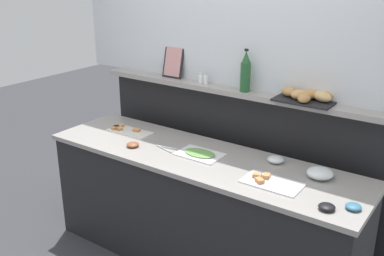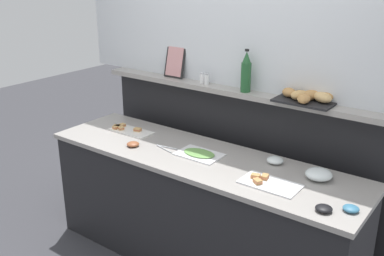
{
  "view_description": "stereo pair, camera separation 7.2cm",
  "coord_description": "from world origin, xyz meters",
  "px_view_note": "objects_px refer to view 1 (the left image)",
  "views": [
    {
      "loc": [
        1.64,
        -2.43,
        2.16
      ],
      "look_at": [
        -0.14,
        0.1,
        1.04
      ],
      "focal_mm": 41.93,
      "sensor_mm": 36.0,
      "label": 1
    },
    {
      "loc": [
        1.7,
        -2.39,
        2.16
      ],
      "look_at": [
        -0.14,
        0.1,
        1.04
      ],
      "focal_mm": 41.93,
      "sensor_mm": 36.0,
      "label": 2
    }
  ],
  "objects_px": {
    "salt_shaker": "(201,78)",
    "sandwich_platter_side": "(127,130)",
    "sandwich_platter_front": "(270,182)",
    "serving_tongs": "(165,148)",
    "pepper_shaker": "(206,79)",
    "cold_cuts_platter": "(200,154)",
    "condiment_bowl_cream": "(354,207)",
    "framed_picture": "(173,62)",
    "bread_basket": "(308,96)",
    "glass_bowl_medium": "(320,173)",
    "glass_bowl_large": "(276,160)",
    "wine_bottle_green": "(246,73)",
    "condiment_bowl_red": "(327,207)",
    "condiment_bowl_dark": "(133,145)"
  },
  "relations": [
    {
      "from": "condiment_bowl_dark",
      "to": "salt_shaker",
      "type": "distance_m",
      "value": 0.75
    },
    {
      "from": "salt_shaker",
      "to": "framed_picture",
      "type": "relative_size",
      "value": 0.33
    },
    {
      "from": "sandwich_platter_side",
      "to": "condiment_bowl_cream",
      "type": "distance_m",
      "value": 1.89
    },
    {
      "from": "sandwich_platter_side",
      "to": "glass_bowl_medium",
      "type": "relative_size",
      "value": 2.17
    },
    {
      "from": "framed_picture",
      "to": "sandwich_platter_side",
      "type": "bearing_deg",
      "value": -112.39
    },
    {
      "from": "sandwich_platter_side",
      "to": "sandwich_platter_front",
      "type": "bearing_deg",
      "value": -7.08
    },
    {
      "from": "condiment_bowl_dark",
      "to": "condiment_bowl_red",
      "type": "distance_m",
      "value": 1.5
    },
    {
      "from": "framed_picture",
      "to": "glass_bowl_medium",
      "type": "bearing_deg",
      "value": -13.01
    },
    {
      "from": "serving_tongs",
      "to": "pepper_shaker",
      "type": "height_order",
      "value": "pepper_shaker"
    },
    {
      "from": "wine_bottle_green",
      "to": "glass_bowl_large",
      "type": "bearing_deg",
      "value": -30.24
    },
    {
      "from": "pepper_shaker",
      "to": "bread_basket",
      "type": "height_order",
      "value": "pepper_shaker"
    },
    {
      "from": "condiment_bowl_cream",
      "to": "bread_basket",
      "type": "relative_size",
      "value": 0.22
    },
    {
      "from": "pepper_shaker",
      "to": "serving_tongs",
      "type": "bearing_deg",
      "value": -94.42
    },
    {
      "from": "glass_bowl_medium",
      "to": "salt_shaker",
      "type": "distance_m",
      "value": 1.22
    },
    {
      "from": "glass_bowl_medium",
      "to": "condiment_bowl_dark",
      "type": "height_order",
      "value": "glass_bowl_medium"
    },
    {
      "from": "cold_cuts_platter",
      "to": "bread_basket",
      "type": "relative_size",
      "value": 0.81
    },
    {
      "from": "cold_cuts_platter",
      "to": "condiment_bowl_cream",
      "type": "distance_m",
      "value": 1.13
    },
    {
      "from": "condiment_bowl_red",
      "to": "wine_bottle_green",
      "type": "height_order",
      "value": "wine_bottle_green"
    },
    {
      "from": "condiment_bowl_red",
      "to": "wine_bottle_green",
      "type": "distance_m",
      "value": 1.21
    },
    {
      "from": "cold_cuts_platter",
      "to": "salt_shaker",
      "type": "xyz_separation_m",
      "value": [
        -0.28,
        0.43,
        0.43
      ]
    },
    {
      "from": "condiment_bowl_red",
      "to": "cold_cuts_platter",
      "type": "bearing_deg",
      "value": 167.46
    },
    {
      "from": "sandwich_platter_side",
      "to": "condiment_bowl_red",
      "type": "xyz_separation_m",
      "value": [
        1.76,
        -0.28,
        0.01
      ]
    },
    {
      "from": "salt_shaker",
      "to": "sandwich_platter_side",
      "type": "bearing_deg",
      "value": -141.73
    },
    {
      "from": "condiment_bowl_dark",
      "to": "framed_picture",
      "type": "relative_size",
      "value": 0.36
    },
    {
      "from": "bread_basket",
      "to": "framed_picture",
      "type": "bearing_deg",
      "value": 178.31
    },
    {
      "from": "salt_shaker",
      "to": "framed_picture",
      "type": "bearing_deg",
      "value": 172.74
    },
    {
      "from": "glass_bowl_large",
      "to": "salt_shaker",
      "type": "bearing_deg",
      "value": 163.37
    },
    {
      "from": "condiment_bowl_cream",
      "to": "framed_picture",
      "type": "distance_m",
      "value": 1.88
    },
    {
      "from": "condiment_bowl_dark",
      "to": "condiment_bowl_red",
      "type": "bearing_deg",
      "value": -2.47
    },
    {
      "from": "cold_cuts_platter",
      "to": "bread_basket",
      "type": "height_order",
      "value": "bread_basket"
    },
    {
      "from": "glass_bowl_medium",
      "to": "wine_bottle_green",
      "type": "height_order",
      "value": "wine_bottle_green"
    },
    {
      "from": "glass_bowl_large",
      "to": "condiment_bowl_red",
      "type": "bearing_deg",
      "value": -39.6
    },
    {
      "from": "glass_bowl_large",
      "to": "framed_picture",
      "type": "distance_m",
      "value": 1.23
    },
    {
      "from": "glass_bowl_large",
      "to": "wine_bottle_green",
      "type": "xyz_separation_m",
      "value": [
        -0.38,
        0.22,
        0.52
      ]
    },
    {
      "from": "salt_shaker",
      "to": "bread_basket",
      "type": "bearing_deg",
      "value": 0.23
    },
    {
      "from": "condiment_bowl_red",
      "to": "salt_shaker",
      "type": "distance_m",
      "value": 1.5
    },
    {
      "from": "condiment_bowl_dark",
      "to": "serving_tongs",
      "type": "relative_size",
      "value": 0.51
    },
    {
      "from": "glass_bowl_medium",
      "to": "bread_basket",
      "type": "distance_m",
      "value": 0.55
    },
    {
      "from": "cold_cuts_platter",
      "to": "wine_bottle_green",
      "type": "xyz_separation_m",
      "value": [
        0.12,
        0.42,
        0.53
      ]
    },
    {
      "from": "wine_bottle_green",
      "to": "condiment_bowl_red",
      "type": "bearing_deg",
      "value": -35.84
    },
    {
      "from": "condiment_bowl_dark",
      "to": "pepper_shaker",
      "type": "bearing_deg",
      "value": 66.03
    },
    {
      "from": "serving_tongs",
      "to": "pepper_shaker",
      "type": "xyz_separation_m",
      "value": [
        0.04,
        0.48,
        0.43
      ]
    },
    {
      "from": "sandwich_platter_front",
      "to": "serving_tongs",
      "type": "xyz_separation_m",
      "value": [
        -0.88,
        0.06,
        -0.0
      ]
    },
    {
      "from": "sandwich_platter_front",
      "to": "wine_bottle_green",
      "type": "xyz_separation_m",
      "value": [
        -0.49,
        0.53,
        0.53
      ]
    },
    {
      "from": "glass_bowl_large",
      "to": "wine_bottle_green",
      "type": "height_order",
      "value": "wine_bottle_green"
    },
    {
      "from": "serving_tongs",
      "to": "wine_bottle_green",
      "type": "xyz_separation_m",
      "value": [
        0.39,
        0.47,
        0.53
      ]
    },
    {
      "from": "cold_cuts_platter",
      "to": "condiment_bowl_cream",
      "type": "height_order",
      "value": "condiment_bowl_cream"
    },
    {
      "from": "sandwich_platter_front",
      "to": "sandwich_platter_side",
      "type": "relative_size",
      "value": 1.0
    },
    {
      "from": "sandwich_platter_side",
      "to": "glass_bowl_large",
      "type": "height_order",
      "value": "glass_bowl_large"
    },
    {
      "from": "sandwich_platter_side",
      "to": "pepper_shaker",
      "type": "relative_size",
      "value": 4.25
    }
  ]
}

